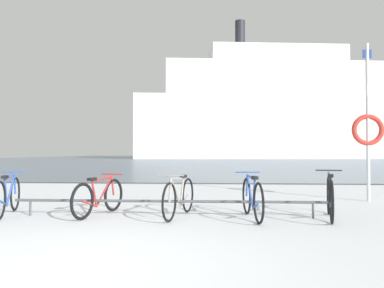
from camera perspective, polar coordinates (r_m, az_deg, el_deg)
name	(u,v)px	position (r m, az deg, el deg)	size (l,w,h in m)	color
ground	(205,160)	(57.49, 1.97, -2.46)	(80.00, 132.00, 0.08)	silver
bike_rack	(169,202)	(6.68, -3.66, -8.95)	(5.68, 0.08, 0.31)	#4C5156
bicycle_0	(8,196)	(7.66, -26.69, -7.18)	(0.59, 1.63, 0.79)	black
bicycle_1	(99,197)	(7.04, -14.24, -7.98)	(0.59, 1.59, 0.75)	black
bicycle_2	(179,197)	(6.66, -2.00, -8.23)	(0.54, 1.67, 0.78)	black
bicycle_3	(252,198)	(6.56, 9.33, -8.26)	(0.46, 1.64, 0.80)	black
bicycle_4	(330,197)	(6.89, 20.68, -7.73)	(0.55, 1.62, 0.84)	black
rescue_post	(368,126)	(9.67, 25.68, 2.56)	(0.75, 0.11, 3.76)	silver
ferry_ship	(282,112)	(68.79, 13.78, 4.80)	(54.29, 16.18, 25.01)	white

